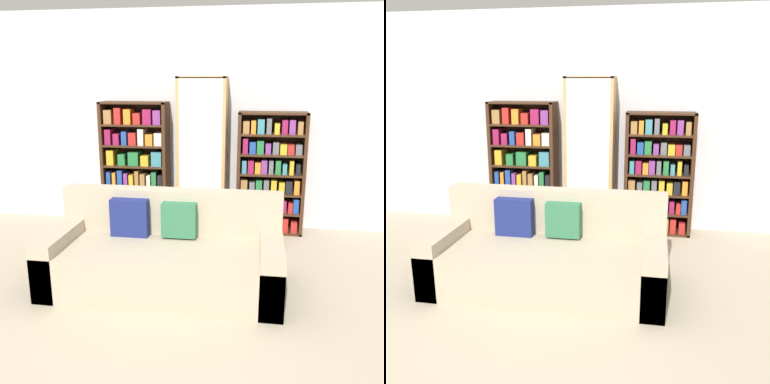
{
  "view_description": "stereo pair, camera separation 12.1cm",
  "coord_description": "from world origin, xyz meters",
  "views": [
    {
      "loc": [
        0.75,
        -3.08,
        1.87
      ],
      "look_at": [
        0.09,
        1.27,
        0.7
      ],
      "focal_mm": 40.0,
      "sensor_mm": 36.0,
      "label": 1
    },
    {
      "loc": [
        0.86,
        -3.06,
        1.87
      ],
      "look_at": [
        0.09,
        1.27,
        0.7
      ],
      "focal_mm": 40.0,
      "sensor_mm": 36.0,
      "label": 2
    }
  ],
  "objects": [
    {
      "name": "display_cabinet",
      "position": [
        0.09,
        2.11,
        0.95
      ],
      "size": [
        0.59,
        0.36,
        1.9
      ],
      "color": "tan",
      "rests_on": "ground"
    },
    {
      "name": "couch",
      "position": [
        -0.05,
        0.5,
        0.29
      ],
      "size": [
        2.12,
        0.95,
        0.84
      ],
      "color": "tan",
      "rests_on": "ground"
    },
    {
      "name": "bookshelf_right",
      "position": [
        0.93,
        2.13,
        0.72
      ],
      "size": [
        0.82,
        0.32,
        1.49
      ],
      "color": "#3D2314",
      "rests_on": "ground"
    },
    {
      "name": "wine_bottle",
      "position": [
        0.58,
        1.19,
        0.15
      ],
      "size": [
        0.07,
        0.07,
        0.36
      ],
      "color": "black",
      "rests_on": "ground"
    },
    {
      "name": "wall_back",
      "position": [
        0.0,
        2.33,
        1.35
      ],
      "size": [
        6.58,
        0.06,
        2.7
      ],
      "color": "silver",
      "rests_on": "ground"
    },
    {
      "name": "bookshelf_left",
      "position": [
        -0.77,
        2.13,
        0.78
      ],
      "size": [
        0.84,
        0.32,
        1.6
      ],
      "color": "#3D2314",
      "rests_on": "ground"
    },
    {
      "name": "ground_plane",
      "position": [
        0.0,
        0.0,
        0.0
      ],
      "size": [
        16.0,
        16.0,
        0.0
      ],
      "primitive_type": "plane",
      "color": "tan"
    }
  ]
}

